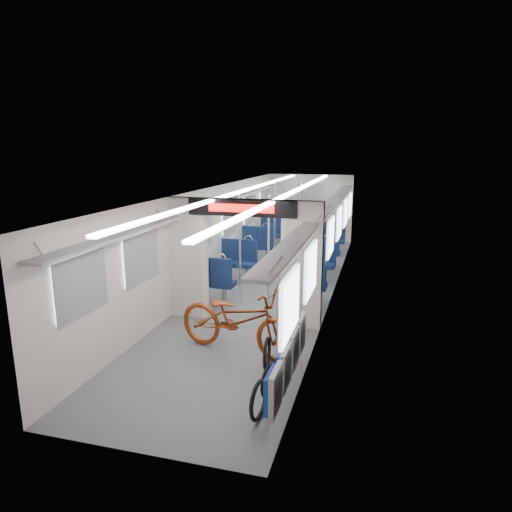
% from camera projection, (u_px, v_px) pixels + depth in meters
% --- Properties ---
extents(carriage, '(12.00, 12.02, 2.31)m').
position_uv_depth(carriage, '(266.00, 227.00, 9.92)').
color(carriage, '#515456').
rests_on(carriage, ground).
extents(bicycle, '(2.25, 1.23, 1.12)m').
position_uv_depth(bicycle, '(238.00, 320.00, 7.15)').
color(bicycle, maroon).
rests_on(bicycle, ground).
extents(flip_bench, '(0.12, 2.11, 0.52)m').
position_uv_depth(flip_bench, '(288.00, 358.00, 5.80)').
color(flip_bench, gray).
rests_on(flip_bench, carriage).
extents(bike_hoop_a, '(0.12, 0.51, 0.51)m').
position_uv_depth(bike_hoop_a, '(259.00, 402.00, 5.44)').
color(bike_hoop_a, black).
rests_on(bike_hoop_a, ground).
extents(bike_hoop_b, '(0.12, 0.46, 0.46)m').
position_uv_depth(bike_hoop_b, '(269.00, 382.00, 5.95)').
color(bike_hoop_b, black).
rests_on(bike_hoop_b, ground).
extents(bike_hoop_c, '(0.09, 0.50, 0.50)m').
position_uv_depth(bike_hoop_c, '(267.00, 355.00, 6.68)').
color(bike_hoop_c, black).
rests_on(bike_hoop_c, ground).
extents(seat_bay_near_left, '(0.91, 2.08, 1.10)m').
position_uv_depth(seat_bay_near_left, '(226.00, 267.00, 10.38)').
color(seat_bay_near_left, '#0D1C3D').
rests_on(seat_bay_near_left, ground).
extents(seat_bay_near_right, '(0.93, 2.17, 1.13)m').
position_uv_depth(seat_bay_near_right, '(311.00, 267.00, 10.30)').
color(seat_bay_near_right, '#0D1C3D').
rests_on(seat_bay_near_right, ground).
extents(seat_bay_far_left, '(0.93, 2.18, 1.13)m').
position_uv_depth(seat_bay_far_left, '(267.00, 236.00, 13.98)').
color(seat_bay_far_left, '#0D1C3D').
rests_on(seat_bay_far_left, ground).
extents(seat_bay_far_right, '(0.90, 2.03, 1.09)m').
position_uv_depth(seat_bay_far_right, '(327.00, 242.00, 13.19)').
color(seat_bay_far_right, '#0D1C3D').
rests_on(seat_bay_far_right, ground).
extents(stanchion_near_left, '(0.04, 0.04, 2.30)m').
position_uv_depth(stanchion_near_left, '(240.00, 251.00, 9.26)').
color(stanchion_near_left, silver).
rests_on(stanchion_near_left, ground).
extents(stanchion_near_right, '(0.04, 0.04, 2.30)m').
position_uv_depth(stanchion_near_right, '(268.00, 253.00, 9.03)').
color(stanchion_near_right, silver).
rests_on(stanchion_near_right, ground).
extents(stanchion_far_left, '(0.04, 0.04, 2.30)m').
position_uv_depth(stanchion_far_left, '(275.00, 226.00, 12.19)').
color(stanchion_far_left, silver).
rests_on(stanchion_far_left, ground).
extents(stanchion_far_right, '(0.04, 0.04, 2.30)m').
position_uv_depth(stanchion_far_right, '(300.00, 228.00, 11.88)').
color(stanchion_far_right, silver).
rests_on(stanchion_far_right, ground).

